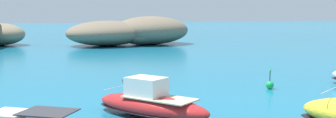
# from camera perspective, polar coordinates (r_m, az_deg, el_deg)

# --- Properties ---
(islet_small) EXTENTS (23.11, 16.00, 4.68)m
(islet_small) POSITION_cam_1_polar(r_m,az_deg,el_deg) (68.24, -5.00, 3.71)
(islet_small) COLOR #756651
(islet_small) RESTS_ON ground
(motorboat_red) EXTENTS (5.70, 6.80, 2.04)m
(motorboat_red) POSITION_cam_1_polar(r_m,az_deg,el_deg) (21.24, -2.34, -6.23)
(motorboat_red) COLOR red
(motorboat_red) RESTS_ON ground
(channel_buoy) EXTENTS (0.56, 0.56, 1.48)m
(channel_buoy) POSITION_cam_1_polar(r_m,az_deg,el_deg) (29.82, 13.86, -3.39)
(channel_buoy) COLOR green
(channel_buoy) RESTS_ON ground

